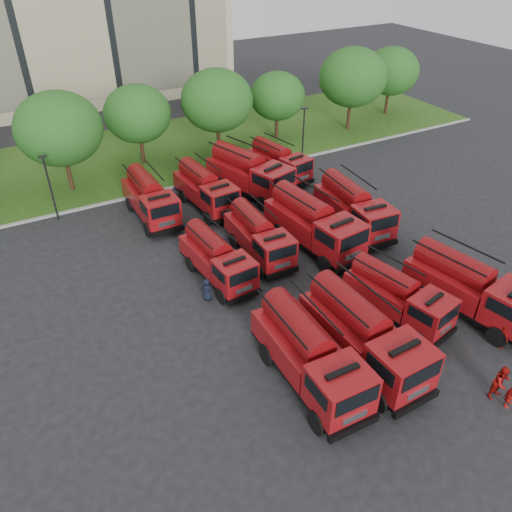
{
  "coord_description": "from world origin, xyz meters",
  "views": [
    {
      "loc": [
        -12.75,
        -18.74,
        18.93
      ],
      "look_at": [
        -0.58,
        3.28,
        1.8
      ],
      "focal_mm": 35.0,
      "sensor_mm": 36.0,
      "label": 1
    }
  ],
  "objects": [
    {
      "name": "ground",
      "position": [
        0.0,
        0.0,
        0.0
      ],
      "size": [
        140.0,
        140.0,
        0.0
      ],
      "primitive_type": "plane",
      "color": "black",
      "rests_on": "ground"
    },
    {
      "name": "lawn",
      "position": [
        0.0,
        26.0,
        0.06
      ],
      "size": [
        70.0,
        16.0,
        0.12
      ],
      "primitive_type": "cube",
      "color": "#214312",
      "rests_on": "ground"
    },
    {
      "name": "curb",
      "position": [
        0.0,
        17.9,
        0.07
      ],
      "size": [
        70.0,
        0.3,
        0.14
      ],
      "primitive_type": "cube",
      "color": "gray",
      "rests_on": "ground"
    },
    {
      "name": "tree_2",
      "position": [
        -8.0,
        21.5,
        5.35
      ],
      "size": [
        6.72,
        6.72,
        8.22
      ],
      "color": "#382314",
      "rests_on": "ground"
    },
    {
      "name": "tree_3",
      "position": [
        -1.0,
        24.0,
        4.68
      ],
      "size": [
        5.88,
        5.88,
        7.19
      ],
      "color": "#382314",
      "rests_on": "ground"
    },
    {
      "name": "tree_4",
      "position": [
        6.0,
        22.5,
        5.22
      ],
      "size": [
        6.55,
        6.55,
        8.01
      ],
      "color": "#382314",
      "rests_on": "ground"
    },
    {
      "name": "tree_5",
      "position": [
        13.0,
        23.5,
        4.35
      ],
      "size": [
        5.46,
        5.46,
        6.68
      ],
      "color": "#382314",
      "rests_on": "ground"
    },
    {
      "name": "tree_6",
      "position": [
        21.0,
        22.0,
        5.49
      ],
      "size": [
        6.89,
        6.89,
        8.42
      ],
      "color": "#382314",
      "rests_on": "ground"
    },
    {
      "name": "tree_7",
      "position": [
        28.0,
        24.0,
        4.82
      ],
      "size": [
        6.05,
        6.05,
        7.39
      ],
      "color": "#382314",
      "rests_on": "ground"
    },
    {
      "name": "lamp_post_0",
      "position": [
        -10.0,
        17.2,
        2.9
      ],
      "size": [
        0.6,
        0.25,
        5.11
      ],
      "color": "black",
      "rests_on": "ground"
    },
    {
      "name": "lamp_post_1",
      "position": [
        12.0,
        17.2,
        2.9
      ],
      "size": [
        0.6,
        0.25,
        5.11
      ],
      "color": "black",
      "rests_on": "ground"
    },
    {
      "name": "fire_truck_0",
      "position": [
        -2.34,
        -5.12,
        1.72
      ],
      "size": [
        2.93,
        7.59,
        3.42
      ],
      "rotation": [
        0.0,
        0.0,
        -0.03
      ],
      "color": "black",
      "rests_on": "ground"
    },
    {
      "name": "fire_truck_1",
      "position": [
        0.74,
        -5.33,
        1.78
      ],
      "size": [
        3.03,
        7.85,
        3.54
      ],
      "rotation": [
        0.0,
        0.0,
        0.03
      ],
      "color": "black",
      "rests_on": "ground"
    },
    {
      "name": "fire_truck_2",
      "position": [
        4.67,
        -3.54,
        1.46
      ],
      "size": [
        3.44,
        6.69,
        2.91
      ],
      "rotation": [
        0.0,
        0.0,
        0.2
      ],
      "color": "black",
      "rests_on": "ground"
    },
    {
      "name": "fire_truck_3",
      "position": [
        8.51,
        -5.07,
        1.71
      ],
      "size": [
        3.88,
        7.8,
        3.4
      ],
      "rotation": [
        0.0,
        0.0,
        0.18
      ],
      "color": "black",
      "rests_on": "ground"
    },
    {
      "name": "fire_truck_4",
      "position": [
        -2.59,
        4.65,
        1.47
      ],
      "size": [
        2.76,
        6.58,
        2.92
      ],
      "rotation": [
        0.0,
        0.0,
        0.08
      ],
      "color": "black",
      "rests_on": "ground"
    },
    {
      "name": "fire_truck_5",
      "position": [
        0.94,
        5.67,
        1.5
      ],
      "size": [
        2.59,
        6.64,
        2.99
      ],
      "rotation": [
        0.0,
        0.0,
        -0.03
      ],
      "color": "black",
      "rests_on": "ground"
    },
    {
      "name": "fire_truck_6",
      "position": [
        4.67,
        4.81,
        1.83
      ],
      "size": [
        3.58,
        8.21,
        3.63
      ],
      "rotation": [
        0.0,
        0.0,
        0.1
      ],
      "color": "black",
      "rests_on": "ground"
    },
    {
      "name": "fire_truck_7",
      "position": [
        8.61,
        5.49,
        1.69
      ],
      "size": [
        3.23,
        7.6,
        3.37
      ],
      "rotation": [
        0.0,
        0.0,
        -0.09
      ],
      "color": "black",
      "rests_on": "ground"
    },
    {
      "name": "fire_truck_8",
      "position": [
        -3.65,
        14.05,
        1.61
      ],
      "size": [
        2.61,
        7.04,
        3.2
      ],
      "rotation": [
        0.0,
        0.0,
        -0.0
      ],
      "color": "black",
      "rests_on": "ground"
    },
    {
      "name": "fire_truck_9",
      "position": [
        0.61,
        13.53,
        1.58
      ],
      "size": [
        2.94,
        7.06,
        3.14
      ],
      "rotation": [
        0.0,
        0.0,
        0.08
      ],
      "color": "black",
      "rests_on": "ground"
    },
    {
      "name": "fire_truck_10",
      "position": [
        4.69,
        13.97,
        1.82
      ],
      "size": [
        4.8,
        8.37,
        3.61
      ],
      "rotation": [
        0.0,
        0.0,
        0.28
      ],
      "color": "black",
      "rests_on": "ground"
    },
    {
      "name": "fire_truck_11",
      "position": [
        8.43,
        15.48,
        1.47
      ],
      "size": [
        3.3,
        6.7,
        2.92
      ],
      "rotation": [
        0.0,
        0.0,
        0.18
      ],
      "color": "black",
      "rests_on": "ground"
    },
    {
      "name": "firefighter_0",
      "position": [
        5.03,
        -10.96,
        0.0
      ],
      "size": [
        0.85,
        0.74,
        1.96
      ],
      "primitive_type": "imported",
      "rotation": [
        0.0,
        0.0,
        0.35
      ],
      "color": "#9B0E0B",
      "rests_on": "ground"
    },
    {
      "name": "firefighter_1",
      "position": [
        4.99,
        -10.37,
        0.0
      ],
      "size": [
        0.95,
        0.55,
        1.89
      ],
      "primitive_type": "imported",
      "rotation": [
        0.0,
        0.0,
        -0.05
      ],
      "color": "#9B0E0B",
      "rests_on": "ground"
    },
    {
      "name": "firefighter_2",
      "position": [
        7.86,
        -8.18,
        0.0
      ],
      "size": [
        0.77,
        1.0,
        1.51
      ],
      "primitive_type": "imported",
      "rotation": [
        0.0,
        0.0,
        1.23
      ],
      "color": "#9B0E0B",
      "rests_on": "ground"
    },
    {
      "name": "firefighter_3",
      "position": [
        7.81,
        -3.01,
        0.0
      ],
      "size": [
        1.19,
        0.86,
        1.66
      ],
      "primitive_type": "imported",
      "rotation": [
        0.0,
        0.0,
        3.45
      ],
      "color": "black",
      "rests_on": "ground"
    },
    {
      "name": "firefighter_4",
      "position": [
        -4.06,
        2.94,
        0.0
      ],
      "size": [
        0.87,
        0.8,
        1.49
      ],
      "primitive_type": "imported",
      "rotation": [
        0.0,
        0.0,
        2.56
      ],
      "color": "black",
      "rests_on": "ground"
    },
    {
      "name": "firefighter_5",
      "position": [
        7.68,
        2.68,
        0.0
      ],
      "size": [
        1.57,
        1.07,
        1.55
      ],
      "primitive_type": "imported",
      "rotation": [
        0.0,
        0.0,
        2.8
      ],
      "color": "#9B0E0B",
      "rests_on": "ground"
    }
  ]
}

